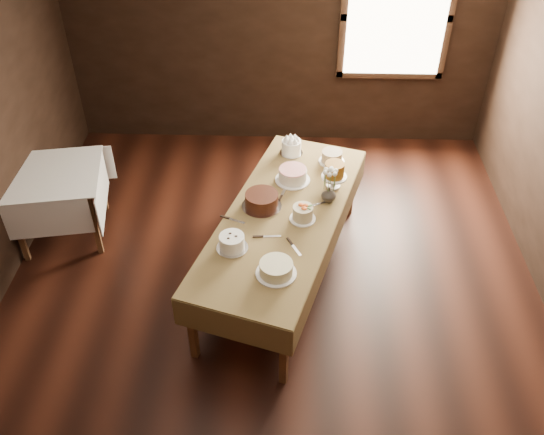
# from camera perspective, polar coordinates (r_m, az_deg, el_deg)

# --- Properties ---
(floor) EXTENTS (5.00, 6.00, 0.01)m
(floor) POSITION_cam_1_polar(r_m,az_deg,el_deg) (5.39, -0.07, -9.17)
(floor) COLOR black
(floor) RESTS_ON ground
(ceiling) EXTENTS (5.00, 6.00, 0.01)m
(ceiling) POSITION_cam_1_polar(r_m,az_deg,el_deg) (3.77, -0.11, 20.15)
(ceiling) COLOR beige
(ceiling) RESTS_ON wall_back
(wall_back) EXTENTS (5.00, 0.02, 2.80)m
(wall_back) POSITION_cam_1_polar(r_m,az_deg,el_deg) (7.07, 0.79, 17.54)
(wall_back) COLOR black
(wall_back) RESTS_ON ground
(window) EXTENTS (1.10, 0.05, 1.30)m
(window) POSITION_cam_1_polar(r_m,az_deg,el_deg) (7.04, 12.02, 18.37)
(window) COLOR #FFEABF
(window) RESTS_ON wall_back
(display_table) EXTENTS (1.64, 2.63, 0.76)m
(display_table) POSITION_cam_1_polar(r_m,az_deg,el_deg) (5.24, 1.06, -0.13)
(display_table) COLOR #4F301B
(display_table) RESTS_ON ground
(side_table) EXTENTS (1.04, 1.04, 0.75)m
(side_table) POSITION_cam_1_polar(r_m,az_deg,el_deg) (6.14, -20.35, 3.34)
(side_table) COLOR #4F301B
(side_table) RESTS_ON ground
(cake_meringue) EXTENTS (0.23, 0.23, 0.15)m
(cake_meringue) POSITION_cam_1_polar(r_m,az_deg,el_deg) (5.95, 1.89, 6.81)
(cake_meringue) COLOR silver
(cake_meringue) RESTS_ON display_table
(cake_speckled) EXTENTS (0.28, 0.28, 0.12)m
(cake_speckled) POSITION_cam_1_polar(r_m,az_deg,el_deg) (5.86, 5.82, 5.85)
(cake_speckled) COLOR white
(cake_speckled) RESTS_ON display_table
(cake_lattice) EXTENTS (0.38, 0.38, 0.12)m
(cake_lattice) POSITION_cam_1_polar(r_m,az_deg,el_deg) (5.58, 2.02, 4.10)
(cake_lattice) COLOR white
(cake_lattice) RESTS_ON display_table
(cake_caramel) EXTENTS (0.24, 0.24, 0.28)m
(cake_caramel) POSITION_cam_1_polar(r_m,az_deg,el_deg) (5.49, 6.03, 3.97)
(cake_caramel) COLOR white
(cake_caramel) RESTS_ON display_table
(cake_chocolate) EXTENTS (0.40, 0.40, 0.14)m
(cake_chocolate) POSITION_cam_1_polar(r_m,az_deg,el_deg) (5.25, -1.01, 1.64)
(cake_chocolate) COLOR silver
(cake_chocolate) RESTS_ON display_table
(cake_flowers) EXTENTS (0.23, 0.23, 0.14)m
(cake_flowers) POSITION_cam_1_polar(r_m,az_deg,el_deg) (5.12, 3.00, 0.38)
(cake_flowers) COLOR white
(cake_flowers) RESTS_ON display_table
(cake_swirl) EXTENTS (0.29, 0.29, 0.13)m
(cake_swirl) POSITION_cam_1_polar(r_m,az_deg,el_deg) (4.83, -3.90, -2.46)
(cake_swirl) COLOR silver
(cake_swirl) RESTS_ON display_table
(cake_cream) EXTENTS (0.36, 0.36, 0.11)m
(cake_cream) POSITION_cam_1_polar(r_m,az_deg,el_deg) (4.61, 0.41, -5.01)
(cake_cream) COLOR white
(cake_cream) RESTS_ON display_table
(cake_server_a) EXTENTS (0.24, 0.05, 0.01)m
(cake_server_a) POSITION_cam_1_polar(r_m,az_deg,el_deg) (4.97, 0.02, -1.83)
(cake_server_a) COLOR silver
(cake_server_a) RESTS_ON display_table
(cake_server_b) EXTENTS (0.13, 0.22, 0.01)m
(cake_server_b) POSITION_cam_1_polar(r_m,az_deg,el_deg) (4.85, 2.38, -3.18)
(cake_server_b) COLOR silver
(cake_server_b) RESTS_ON display_table
(cake_server_c) EXTENTS (0.09, 0.24, 0.01)m
(cake_server_c) POSITION_cam_1_polar(r_m,az_deg,el_deg) (5.47, 1.18, 2.61)
(cake_server_c) COLOR silver
(cake_server_c) RESTS_ON display_table
(cake_server_d) EXTENTS (0.23, 0.12, 0.01)m
(cake_server_d) POSITION_cam_1_polar(r_m,az_deg,el_deg) (5.33, 4.44, 1.31)
(cake_server_d) COLOR silver
(cake_server_d) RESTS_ON display_table
(cake_server_e) EXTENTS (0.23, 0.11, 0.01)m
(cake_server_e) POSITION_cam_1_polar(r_m,az_deg,el_deg) (5.14, -3.41, -0.33)
(cake_server_e) COLOR silver
(cake_server_e) RESTS_ON display_table
(flower_vase) EXTENTS (0.16, 0.16, 0.14)m
(flower_vase) POSITION_cam_1_polar(r_m,az_deg,el_deg) (5.34, 5.52, 2.24)
(flower_vase) COLOR #2D2823
(flower_vase) RESTS_ON display_table
(flower_bouquet) EXTENTS (0.14, 0.14, 0.20)m
(flower_bouquet) POSITION_cam_1_polar(r_m,az_deg,el_deg) (5.23, 5.65, 3.89)
(flower_bouquet) COLOR white
(flower_bouquet) RESTS_ON flower_vase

